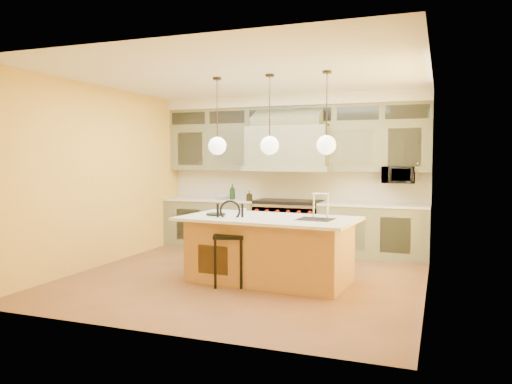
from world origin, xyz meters
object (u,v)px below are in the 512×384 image
at_px(microwave, 398,175).
at_px(range, 288,225).
at_px(counter_stool, 229,237).
at_px(kitchen_island, 270,248).

bearing_deg(microwave, range, -176.88).
distance_m(range, counter_stool, 2.65).
bearing_deg(kitchen_island, range, 104.54).
height_order(kitchen_island, microwave, microwave).
relative_size(counter_stool, microwave, 2.14).
bearing_deg(counter_stool, microwave, 35.30).
distance_m(counter_stool, microwave, 3.49).
bearing_deg(microwave, counter_stool, -126.02).
distance_m(kitchen_island, counter_stool, 0.62).
xyz_separation_m(range, counter_stool, (-0.05, -2.65, 0.18)).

